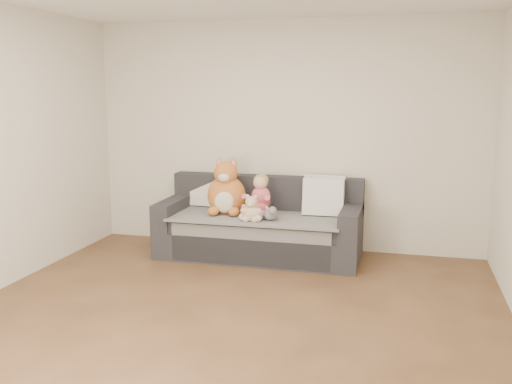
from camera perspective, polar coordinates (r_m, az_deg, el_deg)
room_shell at (r=4.54m, az=-2.38°, el=3.54°), size 5.00×5.00×5.00m
sofa at (r=6.33m, az=0.43°, el=-3.62°), size 2.20×0.94×0.85m
cushion_left at (r=6.69m, az=-4.93°, el=0.08°), size 0.40×0.20×0.36m
cushion_right_back at (r=6.38m, az=6.89°, el=-0.18°), size 0.47×0.23×0.43m
cushion_right_front at (r=6.22m, az=6.75°, el=-0.50°), size 0.45×0.21×0.42m
toddler at (r=6.14m, az=0.36°, el=-0.66°), size 0.33×0.47×0.46m
plush_cat at (r=6.28m, az=-2.96°, el=0.00°), size 0.53×0.47×0.66m
teddy_bear at (r=5.91m, az=-0.47°, el=-1.86°), size 0.23×0.17×0.29m
plush_cow at (r=5.96m, az=1.51°, el=-2.16°), size 0.15×0.22×0.18m
sippy_cup at (r=6.01m, az=-0.65°, el=-2.16°), size 0.11×0.08×0.12m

